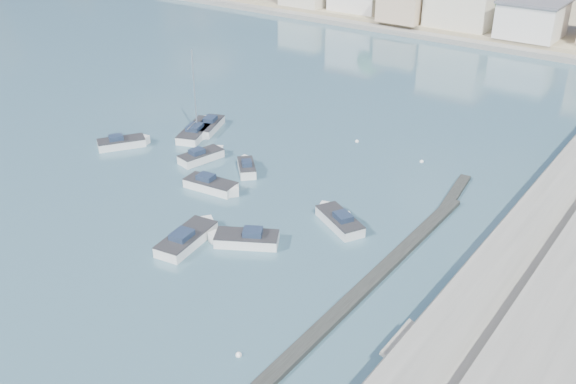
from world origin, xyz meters
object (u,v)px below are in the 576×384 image
(motorboat_d, at_px, (243,239))
(motorboat_h, at_px, (213,186))
(sailboat, at_px, (198,130))
(motorboat_e, at_px, (124,143))
(motorboat_g, at_px, (208,127))
(motorboat_f, at_px, (246,167))
(motorboat_a, at_px, (189,237))
(motorboat_b, at_px, (203,156))
(motorboat_c, at_px, (338,220))

(motorboat_d, bearing_deg, motorboat_h, 145.98)
(motorboat_d, height_order, sailboat, sailboat)
(motorboat_e, distance_m, motorboat_g, 8.79)
(motorboat_g, bearing_deg, motorboat_e, -116.68)
(motorboat_d, xyz_separation_m, motorboat_g, (-16.93, 14.71, 0.00))
(motorboat_f, height_order, sailboat, sailboat)
(motorboat_e, xyz_separation_m, sailboat, (3.60, 6.77, 0.03))
(motorboat_a, distance_m, sailboat, 21.03)
(motorboat_g, bearing_deg, motorboat_h, -45.73)
(motorboat_g, xyz_separation_m, sailboat, (-0.35, -1.08, 0.03))
(motorboat_a, relative_size, motorboat_d, 1.20)
(motorboat_d, bearing_deg, motorboat_b, 143.76)
(motorboat_c, bearing_deg, motorboat_a, -130.93)
(motorboat_e, height_order, motorboat_f, same)
(motorboat_d, relative_size, motorboat_g, 0.93)
(motorboat_e, distance_m, sailboat, 7.67)
(motorboat_d, distance_m, motorboat_f, 12.27)
(motorboat_h, bearing_deg, motorboat_f, 90.51)
(motorboat_d, xyz_separation_m, motorboat_h, (-7.57, 5.11, 0.00))
(motorboat_g, height_order, motorboat_h, same)
(motorboat_f, bearing_deg, motorboat_d, -51.69)
(motorboat_d, relative_size, sailboat, 0.56)
(motorboat_c, height_order, motorboat_e, same)
(motorboat_a, xyz_separation_m, motorboat_h, (-4.16, 7.28, -0.00))
(motorboat_e, xyz_separation_m, motorboat_h, (13.31, -1.75, 0.00))
(motorboat_c, relative_size, motorboat_f, 1.48)
(motorboat_a, xyz_separation_m, motorboat_g, (-13.52, 16.89, 0.00))
(motorboat_c, distance_m, motorboat_f, 12.14)
(motorboat_d, xyz_separation_m, motorboat_e, (-20.88, 6.86, 0.00))
(motorboat_b, height_order, motorboat_g, same)
(motorboat_d, relative_size, motorboat_h, 0.95)
(motorboat_e, bearing_deg, motorboat_b, 15.12)
(motorboat_b, relative_size, motorboat_f, 1.41)
(motorboat_d, bearing_deg, motorboat_f, 128.31)
(motorboat_f, xyz_separation_m, motorboat_h, (0.04, -4.52, 0.00))
(motorboat_f, bearing_deg, sailboat, 157.52)
(motorboat_d, relative_size, motorboat_e, 1.05)
(motorboat_d, bearing_deg, motorboat_g, 139.01)
(motorboat_h, bearing_deg, sailboat, 138.73)
(motorboat_b, relative_size, motorboat_d, 0.96)
(motorboat_c, relative_size, motorboat_h, 0.97)
(motorboat_g, bearing_deg, motorboat_a, -51.32)
(motorboat_a, xyz_separation_m, motorboat_d, (3.41, 2.18, -0.00))
(motorboat_b, height_order, motorboat_h, same)
(motorboat_a, height_order, motorboat_c, same)
(motorboat_a, height_order, sailboat, sailboat)
(motorboat_b, height_order, sailboat, sailboat)
(motorboat_d, height_order, motorboat_g, same)
(motorboat_a, height_order, motorboat_d, same)
(motorboat_b, distance_m, motorboat_c, 16.79)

